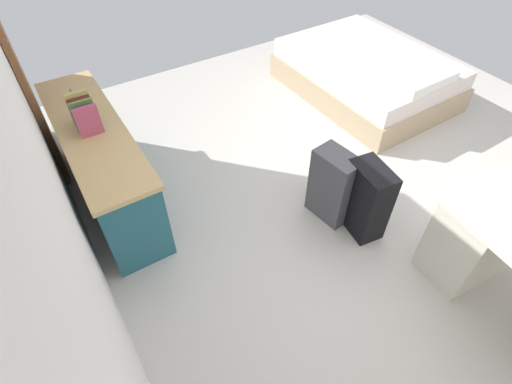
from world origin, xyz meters
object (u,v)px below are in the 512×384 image
Objects in this scene: suitcase_spare_grey at (333,186)px; suitcase_black at (366,200)px; bed at (367,74)px; figurine_small at (72,94)px; credenza at (103,164)px.

suitcase_black is at bearing -163.53° from suitcase_spare_grey.
suitcase_spare_grey is at bearing 128.86° from bed.
bed is 2.14m from suitcase_black.
suitcase_spare_grey is 2.29m from figurine_small.
credenza is 16.36× the size of figurine_small.
credenza reaches higher than bed.
bed is 3.18m from figurine_small.
suitcase_black is at bearing -139.54° from figurine_small.
suitcase_black is at bearing 136.33° from bed.
suitcase_spare_grey is at bearing 32.30° from suitcase_black.
figurine_small is (1.91, 1.63, 0.49)m from suitcase_black.
figurine_small is (0.36, 3.10, 0.57)m from bed.
suitcase_black is 2.55m from figurine_small.
credenza reaches higher than suitcase_black.
credenza is at bearing 56.61° from suitcase_black.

